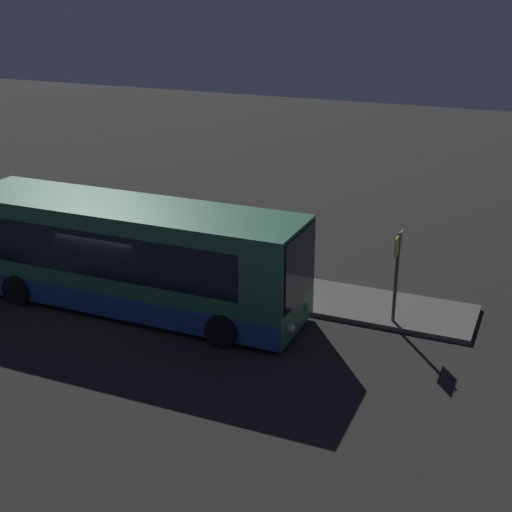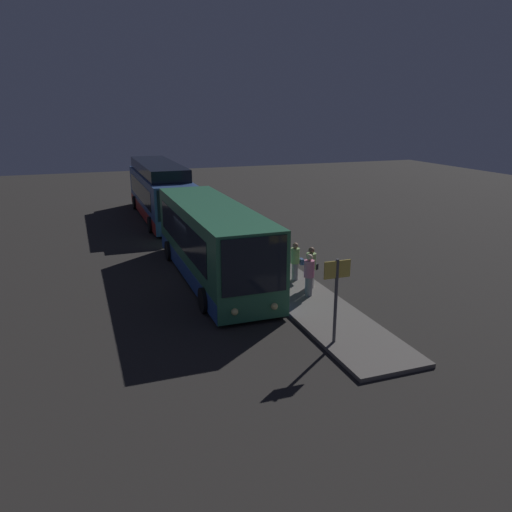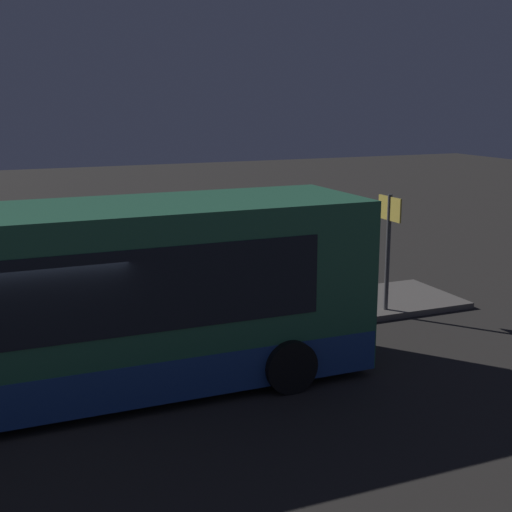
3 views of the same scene
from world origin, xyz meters
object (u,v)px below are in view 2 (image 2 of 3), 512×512
at_px(passenger_with_bags, 296,260).
at_px(bus_lead, 212,242).
at_px(sign_post, 336,289).
at_px(passenger_boarding, 309,274).
at_px(suitcase, 280,272).
at_px(bus_second, 160,193).
at_px(passenger_waiting, 311,266).

bearing_deg(passenger_with_bags, bus_lead, -114.93).
bearing_deg(sign_post, passenger_boarding, 165.61).
relative_size(passenger_boarding, sign_post, 0.62).
bearing_deg(suitcase, bus_second, -170.68).
relative_size(passenger_waiting, passenger_with_bags, 1.04).
distance_m(bus_second, suitcase, 15.03).
bearing_deg(bus_lead, passenger_with_bags, 58.50).
relative_size(bus_second, sign_post, 4.47).
height_order(bus_lead, passenger_with_bags, bus_lead).
bearing_deg(bus_lead, suitcase, 55.25).
xyz_separation_m(bus_second, suitcase, (14.79, 2.43, -1.14)).
xyz_separation_m(passenger_with_bags, sign_post, (5.66, -1.25, 0.87)).
bearing_deg(suitcase, passenger_with_bags, 73.95).
height_order(bus_lead, bus_second, bus_second).
relative_size(passenger_boarding, passenger_with_bags, 1.03).
distance_m(bus_lead, passenger_with_bags, 3.60).
distance_m(passenger_boarding, sign_post, 4.04).
height_order(passenger_boarding, suitcase, passenger_boarding).
bearing_deg(bus_second, passenger_waiting, 11.45).
height_order(bus_second, sign_post, bus_second).
relative_size(bus_second, passenger_waiting, 7.13).
relative_size(bus_lead, bus_second, 0.90).
distance_m(bus_second, passenger_with_bags, 15.28).
bearing_deg(sign_post, passenger_waiting, 162.47).
height_order(passenger_waiting, sign_post, sign_post).
relative_size(bus_lead, suitcase, 11.47).
height_order(passenger_with_bags, sign_post, sign_post).
height_order(bus_second, passenger_boarding, bus_second).
distance_m(bus_second, passenger_boarding, 17.03).
height_order(bus_second, passenger_waiting, bus_second).
height_order(suitcase, sign_post, sign_post).
xyz_separation_m(bus_lead, sign_post, (7.51, 1.78, 0.30)).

